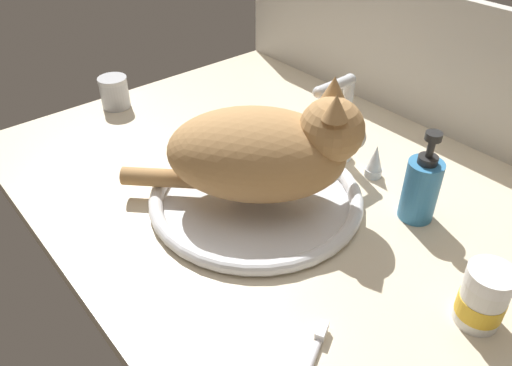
% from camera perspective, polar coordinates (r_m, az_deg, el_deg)
% --- Properties ---
extents(countertop, '(1.12, 0.78, 0.03)m').
position_cam_1_polar(countertop, '(0.90, 3.75, -1.88)').
color(countertop, beige).
rests_on(countertop, ground).
extents(backsplash_wall, '(1.12, 0.02, 0.30)m').
position_cam_1_polar(backsplash_wall, '(1.11, 19.68, 12.08)').
color(backsplash_wall, beige).
rests_on(backsplash_wall, ground).
extents(sink_basin, '(0.37, 0.37, 0.02)m').
position_cam_1_polar(sink_basin, '(0.86, -0.00, -1.57)').
color(sink_basin, white).
rests_on(sink_basin, countertop).
extents(faucet, '(0.19, 0.11, 0.18)m').
position_cam_1_polar(faucet, '(0.95, 9.77, 6.20)').
color(faucet, silver).
rests_on(faucet, countertop).
extents(cat, '(0.34, 0.34, 0.20)m').
position_cam_1_polar(cat, '(0.81, 1.43, 3.64)').
color(cat, tan).
rests_on(cat, sink_basin).
extents(pill_bottle, '(0.06, 0.06, 0.09)m').
position_cam_1_polar(pill_bottle, '(0.71, 24.40, -12.08)').
color(pill_bottle, white).
rests_on(pill_bottle, countertop).
extents(metal_jar, '(0.06, 0.06, 0.07)m').
position_cam_1_polar(metal_jar, '(1.20, -15.91, 9.95)').
color(metal_jar, '#B2B5BA').
rests_on(metal_jar, countertop).
extents(soap_pump_bottle, '(0.06, 0.06, 0.16)m').
position_cam_1_polar(soap_pump_bottle, '(0.85, 18.37, -0.54)').
color(soap_pump_bottle, teal).
rests_on(soap_pump_bottle, countertop).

